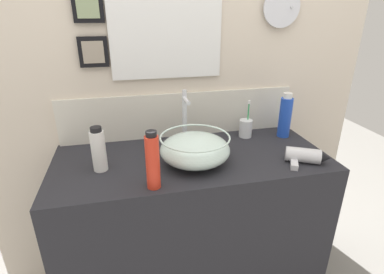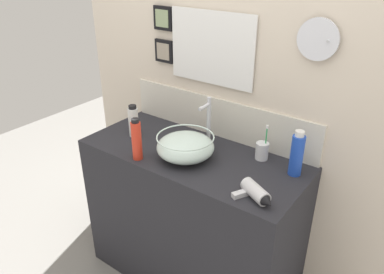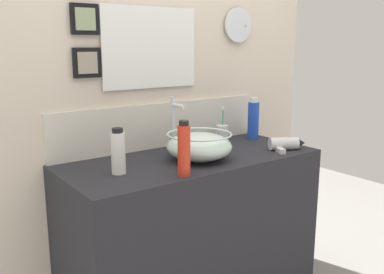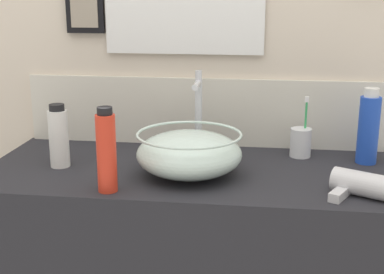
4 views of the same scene
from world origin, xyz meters
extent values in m
plane|color=gray|center=(0.00, 0.00, 0.00)|extent=(6.00, 6.00, 0.00)
cube|color=#232328|center=(0.00, 0.00, 0.46)|extent=(1.26, 0.55, 0.91)
cube|color=beige|center=(0.00, 0.30, 1.16)|extent=(2.06, 0.06, 2.31)
cube|color=beige|center=(0.00, 0.27, 1.03)|extent=(1.23, 0.02, 0.24)
cube|color=white|center=(-0.06, 0.27, 1.43)|extent=(0.47, 0.01, 0.34)
cube|color=white|center=(-0.06, 0.26, 1.43)|extent=(0.53, 0.01, 0.40)
cylinder|color=silver|center=(0.51, 0.25, 1.56)|extent=(0.19, 0.01, 0.19)
cylinder|color=silver|center=(0.56, 0.27, 1.56)|extent=(0.01, 0.06, 0.01)
cube|color=black|center=(-0.40, 0.26, 1.56)|extent=(0.13, 0.02, 0.14)
cube|color=gray|center=(-0.40, 0.25, 1.56)|extent=(0.09, 0.01, 0.10)
cube|color=black|center=(-0.40, 0.26, 1.37)|extent=(0.13, 0.02, 0.14)
cube|color=gray|center=(-0.40, 0.25, 1.37)|extent=(0.09, 0.01, 0.10)
ellipsoid|color=silver|center=(0.00, -0.06, 0.98)|extent=(0.31, 0.31, 0.13)
torus|color=silver|center=(0.00, -0.06, 1.04)|extent=(0.31, 0.31, 0.01)
torus|color=#B2B7BC|center=(0.00, -0.06, 0.92)|extent=(0.12, 0.12, 0.01)
cylinder|color=silver|center=(0.00, 0.16, 1.04)|extent=(0.02, 0.02, 0.25)
cylinder|color=silver|center=(0.00, 0.11, 1.15)|extent=(0.02, 0.09, 0.02)
cylinder|color=silver|center=(0.00, 0.16, 1.18)|extent=(0.02, 0.02, 0.03)
cylinder|color=silver|center=(0.47, -0.16, 0.95)|extent=(0.16, 0.13, 0.07)
cone|color=black|center=(0.55, -0.20, 0.95)|extent=(0.07, 0.07, 0.06)
cube|color=silver|center=(0.41, -0.19, 0.93)|extent=(0.07, 0.09, 0.02)
cylinder|color=silver|center=(0.33, 0.17, 0.96)|extent=(0.07, 0.07, 0.09)
cylinder|color=green|center=(0.35, 0.18, 1.01)|extent=(0.01, 0.01, 0.17)
cube|color=white|center=(0.35, 0.18, 1.10)|extent=(0.01, 0.01, 0.02)
cylinder|color=blue|center=(0.54, 0.13, 1.02)|extent=(0.06, 0.06, 0.21)
cylinder|color=silver|center=(0.54, 0.13, 1.14)|extent=(0.04, 0.04, 0.03)
cylinder|color=white|center=(-0.41, -0.03, 1.00)|extent=(0.06, 0.06, 0.18)
cylinder|color=black|center=(-0.41, -0.03, 1.10)|extent=(0.05, 0.05, 0.02)
cylinder|color=red|center=(-0.20, -0.22, 1.02)|extent=(0.05, 0.05, 0.21)
cylinder|color=black|center=(-0.20, -0.22, 1.14)|extent=(0.04, 0.04, 0.02)
camera|label=1|loc=(-0.28, -1.21, 1.54)|focal=28.00mm
camera|label=2|loc=(1.06, -1.44, 1.92)|focal=35.00mm
camera|label=3|loc=(-1.18, -1.61, 1.45)|focal=40.00mm
camera|label=4|loc=(0.21, -1.53, 1.44)|focal=50.00mm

